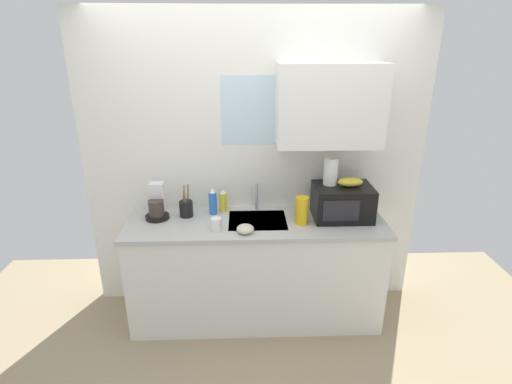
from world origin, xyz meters
TOP-DOWN VIEW (x-y plane):
  - kitchen_wall_assembly at (0.10, 0.31)m, footprint 2.83×0.42m
  - counter_unit at (0.00, 0.00)m, footprint 2.06×0.63m
  - sink_faucet at (0.01, 0.24)m, footprint 0.03×0.03m
  - microwave at (0.70, 0.05)m, footprint 0.46×0.35m
  - banana_bunch at (0.75, 0.05)m, footprint 0.20×0.11m
  - paper_towel_roll at (0.60, 0.10)m, footprint 0.11×0.11m
  - coffee_maker at (-0.80, 0.11)m, footprint 0.19×0.21m
  - dish_soap_bottle_yellow at (-0.27, 0.21)m, footprint 0.06×0.06m
  - dish_soap_bottle_blue at (-0.35, 0.16)m, footprint 0.07×0.07m
  - cereal_canister at (0.36, -0.05)m, footprint 0.10×0.10m
  - mug_white at (-0.31, -0.14)m, footprint 0.08×0.08m
  - utensil_crock at (-0.57, 0.12)m, footprint 0.11×0.11m
  - small_bowl at (-0.09, -0.20)m, footprint 0.13×0.13m

SIDE VIEW (x-z plane):
  - counter_unit at x=0.00m, z-range 0.01..0.91m
  - small_bowl at x=-0.09m, z-range 0.90..0.96m
  - mug_white at x=-0.31m, z-range 0.90..0.99m
  - utensil_crock at x=-0.57m, z-range 0.83..1.11m
  - dish_soap_bottle_yellow at x=-0.27m, z-range 0.89..1.09m
  - coffee_maker at x=-0.80m, z-range 0.86..1.14m
  - dish_soap_bottle_blue at x=-0.35m, z-range 0.89..1.12m
  - cereal_canister at x=0.36m, z-range 0.90..1.12m
  - sink_faucet at x=0.01m, z-range 0.90..1.14m
  - microwave at x=0.70m, z-range 0.90..1.17m
  - banana_bunch at x=0.75m, z-range 1.17..1.24m
  - paper_towel_roll at x=0.60m, z-range 1.17..1.39m
  - kitchen_wall_assembly at x=0.10m, z-range 0.10..2.60m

